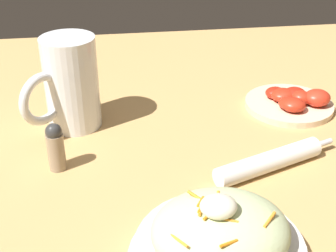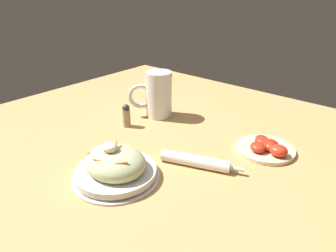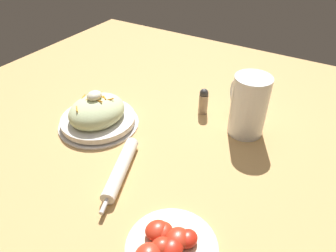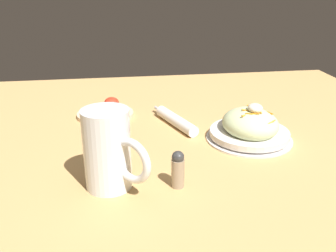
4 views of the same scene
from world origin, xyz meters
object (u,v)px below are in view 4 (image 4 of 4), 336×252
object	(u,v)px
beer_mug	(109,155)
napkin_roll	(176,120)
salt_shaker	(178,169)
salad_plate	(250,128)
tomato_plate	(107,111)

from	to	relation	value
beer_mug	napkin_roll	bearing A→B (deg)	148.68
salt_shaker	beer_mug	bearing A→B (deg)	-98.68
napkin_roll	beer_mug	bearing A→B (deg)	-31.32
salad_plate	tomato_plate	bearing A→B (deg)	-122.28
salad_plate	beer_mug	xyz separation A→B (m)	(0.18, -0.36, 0.04)
salad_plate	beer_mug	distance (m)	0.41
napkin_roll	tomato_plate	distance (m)	0.22
napkin_roll	salt_shaker	size ratio (longest dim) A/B	2.72
napkin_roll	tomato_plate	bearing A→B (deg)	-119.66
napkin_roll	salt_shaker	world-z (taller)	salt_shaker
beer_mug	tomato_plate	size ratio (longest dim) A/B	0.98
beer_mug	salt_shaker	xyz separation A→B (m)	(0.02, 0.14, -0.03)
beer_mug	tomato_plate	distance (m)	0.42
salad_plate	tomato_plate	size ratio (longest dim) A/B	1.32
salad_plate	salt_shaker	xyz separation A→B (m)	(0.21, -0.22, 0.01)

